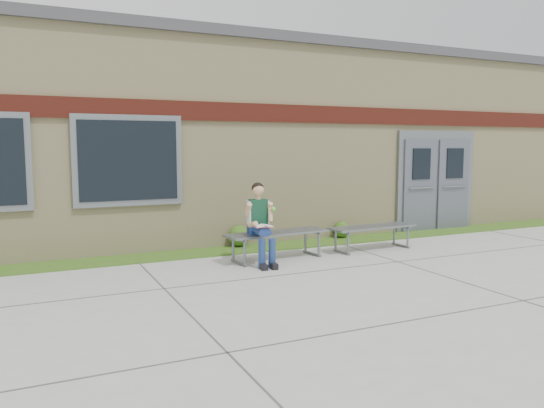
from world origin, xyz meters
TOP-DOWN VIEW (x-y plane):
  - ground at (0.00, 0.00)m, footprint 80.00×80.00m
  - grass_strip at (0.00, 2.60)m, footprint 16.00×0.80m
  - school_building at (-0.00, 5.99)m, footprint 16.20×6.22m
  - bench_left at (-0.77, 1.56)m, footprint 1.90×0.70m
  - bench_right at (1.23, 1.56)m, footprint 1.78×0.58m
  - girl at (-1.17, 1.35)m, footprint 0.47×0.81m
  - shrub_mid at (-0.97, 2.85)m, footprint 0.41×0.41m
  - shrub_east at (1.37, 2.85)m, footprint 0.34×0.34m

SIDE VIEW (x-z plane):
  - ground at x=0.00m, z-range 0.00..0.00m
  - grass_strip at x=0.00m, z-range 0.00..0.02m
  - shrub_east at x=1.37m, z-range 0.02..0.36m
  - shrub_mid at x=-0.97m, z-range 0.02..0.43m
  - bench_right at x=1.23m, z-range 0.12..0.58m
  - bench_left at x=-0.77m, z-range 0.13..0.61m
  - girl at x=-1.17m, z-range 0.04..1.40m
  - school_building at x=0.00m, z-range 0.00..4.20m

